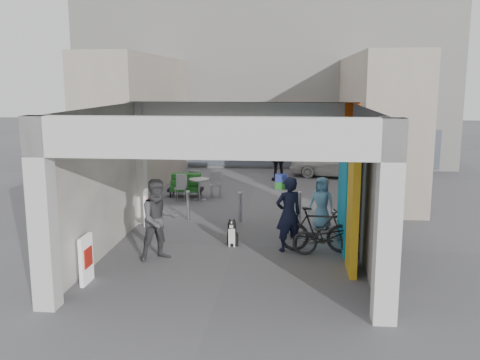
# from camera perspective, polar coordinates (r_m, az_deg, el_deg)

# --- Properties ---
(ground) EXTENTS (90.00, 90.00, 0.00)m
(ground) POSITION_cam_1_polar(r_m,az_deg,el_deg) (13.51, -0.57, -7.04)
(ground) COLOR #57575C
(ground) RESTS_ON ground
(arcade_canopy) EXTENTS (6.40, 6.45, 6.40)m
(arcade_canopy) POSITION_cam_1_polar(r_m,az_deg,el_deg) (12.14, 1.53, 2.11)
(arcade_canopy) COLOR beige
(arcade_canopy) RESTS_ON ground
(far_building) EXTENTS (18.00, 4.08, 8.00)m
(far_building) POSITION_cam_1_polar(r_m,az_deg,el_deg) (26.83, 2.63, 10.35)
(far_building) COLOR silver
(far_building) RESTS_ON ground
(plaza_bldg_left) EXTENTS (2.00, 9.00, 5.00)m
(plaza_bldg_left) POSITION_cam_1_polar(r_m,az_deg,el_deg) (21.19, -10.64, 6.09)
(plaza_bldg_left) COLOR #A89C8B
(plaza_bldg_left) RESTS_ON ground
(plaza_bldg_right) EXTENTS (2.00, 9.00, 5.00)m
(plaza_bldg_right) POSITION_cam_1_polar(r_m,az_deg,el_deg) (20.60, 14.31, 5.83)
(plaza_bldg_right) COLOR #A89C8B
(plaza_bldg_right) RESTS_ON ground
(bollard_left) EXTENTS (0.09, 0.09, 0.86)m
(bollard_left) POSITION_cam_1_polar(r_m,az_deg,el_deg) (15.96, -5.57, -2.74)
(bollard_left) COLOR #919399
(bollard_left) RESTS_ON ground
(bollard_center) EXTENTS (0.09, 0.09, 0.87)m
(bollard_center) POSITION_cam_1_polar(r_m,az_deg,el_deg) (15.65, 0.01, -2.92)
(bollard_center) COLOR #919399
(bollard_center) RESTS_ON ground
(bollard_right) EXTENTS (0.09, 0.09, 0.90)m
(bollard_right) POSITION_cam_1_polar(r_m,az_deg,el_deg) (15.67, 6.39, -2.92)
(bollard_right) COLOR #919399
(bollard_right) RESTS_ON ground
(advert_board_near) EXTENTS (0.11, 0.55, 1.00)m
(advert_board_near) POSITION_cam_1_polar(r_m,az_deg,el_deg) (11.42, -16.08, -8.13)
(advert_board_near) COLOR white
(advert_board_near) RESTS_ON ground
(advert_board_far) EXTENTS (0.18, 0.56, 1.00)m
(advert_board_far) POSITION_cam_1_polar(r_m,az_deg,el_deg) (15.57, -9.98, -2.89)
(advert_board_far) COLOR white
(advert_board_far) RESTS_ON ground
(cafe_set) EXTENTS (1.50, 1.21, 0.91)m
(cafe_set) POSITION_cam_1_polar(r_m,az_deg,el_deg) (18.84, -4.58, -1.00)
(cafe_set) COLOR #95959A
(cafe_set) RESTS_ON ground
(produce_stand) EXTENTS (1.22, 0.66, 0.80)m
(produce_stand) POSITION_cam_1_polar(r_m,az_deg,el_deg) (19.19, -5.82, -0.81)
(produce_stand) COLOR black
(produce_stand) RESTS_ON ground
(crate_stack) EXTENTS (0.45, 0.35, 0.56)m
(crate_stack) POSITION_cam_1_polar(r_m,az_deg,el_deg) (20.50, 4.39, -0.16)
(crate_stack) COLOR #1B5E1B
(crate_stack) RESTS_ON ground
(border_collie) EXTENTS (0.26, 0.52, 0.71)m
(border_collie) POSITION_cam_1_polar(r_m,az_deg,el_deg) (13.47, -0.83, -5.84)
(border_collie) COLOR black
(border_collie) RESTS_ON ground
(man_with_dog) EXTENTS (0.79, 0.68, 1.83)m
(man_with_dog) POSITION_cam_1_polar(r_m,az_deg,el_deg) (12.95, 5.20, -3.65)
(man_with_dog) COLOR black
(man_with_dog) RESTS_ON ground
(man_back_turned) EXTENTS (1.16, 1.10, 1.89)m
(man_back_turned) POSITION_cam_1_polar(r_m,az_deg,el_deg) (12.43, -8.65, -4.21)
(man_back_turned) COLOR #444447
(man_back_turned) RESTS_ON ground
(man_elderly) EXTENTS (0.84, 0.71, 1.46)m
(man_elderly) POSITION_cam_1_polar(r_m,az_deg,el_deg) (15.09, 8.71, -2.40)
(man_elderly) COLOR #639DC1
(man_elderly) RESTS_ON ground
(man_crates) EXTENTS (1.25, 0.87, 1.96)m
(man_crates) POSITION_cam_1_polar(r_m,az_deg,el_deg) (21.97, 4.15, 2.42)
(man_crates) COLOR black
(man_crates) RESTS_ON ground
(bicycle_front) EXTENTS (1.72, 0.60, 0.90)m
(bicycle_front) POSITION_cam_1_polar(r_m,az_deg,el_deg) (12.84, 9.49, -6.02)
(bicycle_front) COLOR black
(bicycle_front) RESTS_ON ground
(bicycle_rear) EXTENTS (1.85, 0.60, 1.10)m
(bicycle_rear) POSITION_cam_1_polar(r_m,az_deg,el_deg) (13.05, 8.31, -5.28)
(bicycle_rear) COLOR black
(bicycle_rear) RESTS_ON ground
(white_van) EXTENTS (3.87, 2.23, 1.24)m
(white_van) POSITION_cam_1_polar(r_m,az_deg,el_deg) (23.26, 9.96, 1.83)
(white_van) COLOR silver
(white_van) RESTS_ON ground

